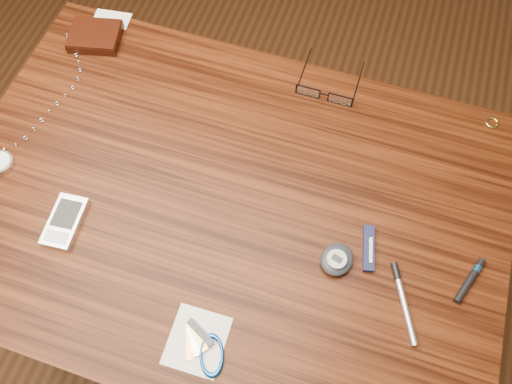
% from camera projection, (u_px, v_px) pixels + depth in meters
% --- Properties ---
extents(ground, '(3.80, 3.80, 0.00)m').
position_uv_depth(ground, '(238.00, 302.00, 1.57)').
color(ground, '#472814').
rests_on(ground, ground).
extents(desk, '(1.00, 0.70, 0.75)m').
position_uv_depth(desk, '(228.00, 222.00, 0.99)').
color(desk, '#371708').
rests_on(desk, ground).
extents(wallet_and_card, '(0.12, 0.15, 0.02)m').
position_uv_depth(wallet_and_card, '(95.00, 36.00, 1.05)').
color(wallet_and_card, black).
rests_on(wallet_and_card, desk).
extents(eyeglasses, '(0.12, 0.12, 0.03)m').
position_uv_depth(eyeglasses, '(325.00, 93.00, 0.99)').
color(eyeglasses, black).
rests_on(eyeglasses, desk).
extents(gold_ring, '(0.03, 0.03, 0.00)m').
position_uv_depth(gold_ring, '(492.00, 123.00, 0.97)').
color(gold_ring, '#DED169').
rests_on(gold_ring, desk).
extents(pocket_watch, '(0.09, 0.35, 0.02)m').
position_uv_depth(pocket_watch, '(4.00, 157.00, 0.93)').
color(pocket_watch, silver).
rests_on(pocket_watch, desk).
extents(pda_phone, '(0.06, 0.10, 0.01)m').
position_uv_depth(pda_phone, '(65.00, 221.00, 0.87)').
color(pda_phone, silver).
rests_on(pda_phone, desk).
extents(pedometer, '(0.07, 0.07, 0.03)m').
position_uv_depth(pedometer, '(337.00, 259.00, 0.83)').
color(pedometer, black).
rests_on(pedometer, desk).
extents(notepad_keys, '(0.11, 0.10, 0.01)m').
position_uv_depth(notepad_keys, '(204.00, 348.00, 0.78)').
color(notepad_keys, silver).
rests_on(notepad_keys, desk).
extents(pocket_knife, '(0.03, 0.08, 0.01)m').
position_uv_depth(pocket_knife, '(369.00, 248.00, 0.85)').
color(pocket_knife, '#101532').
rests_on(pocket_knife, desk).
extents(silver_pen, '(0.07, 0.13, 0.01)m').
position_uv_depth(silver_pen, '(402.00, 296.00, 0.81)').
color(silver_pen, '#B7B7BB').
rests_on(silver_pen, desk).
extents(black_blue_pen, '(0.04, 0.09, 0.01)m').
position_uv_depth(black_blue_pen, '(470.00, 279.00, 0.82)').
color(black_blue_pen, black).
rests_on(black_blue_pen, desk).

